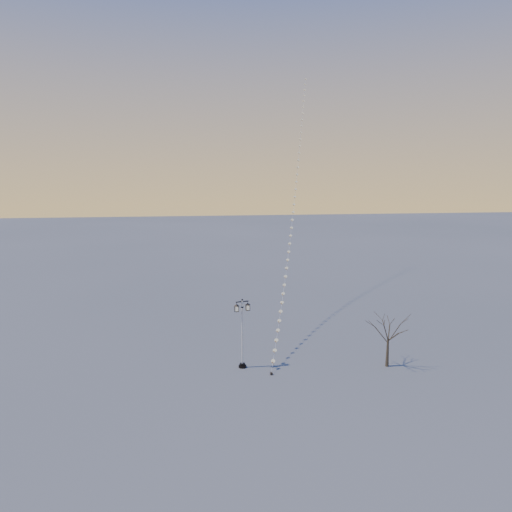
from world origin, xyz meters
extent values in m
plane|color=slate|center=(0.00, 0.00, 0.00)|extent=(300.00, 300.00, 0.00)
cylinder|color=black|center=(-1.45, 3.17, 0.08)|extent=(0.54, 0.54, 0.15)
cylinder|color=black|center=(-1.45, 3.17, 0.22)|extent=(0.39, 0.39, 0.14)
cylinder|color=silver|center=(-1.45, 3.17, 2.57)|extent=(0.13, 0.13, 4.55)
cylinder|color=black|center=(-1.45, 3.17, 4.31)|extent=(0.19, 0.19, 0.06)
cube|color=black|center=(-1.45, 3.17, 4.70)|extent=(0.91, 0.26, 0.06)
sphere|color=black|center=(-1.45, 3.17, 4.81)|extent=(0.14, 0.14, 0.14)
pyramid|color=black|center=(-1.85, 3.08, 4.55)|extent=(0.43, 0.43, 0.14)
cube|color=beige|center=(-1.85, 3.08, 4.25)|extent=(0.25, 0.25, 0.33)
cube|color=black|center=(-1.85, 3.08, 4.07)|extent=(0.29, 0.29, 0.04)
pyramid|color=black|center=(-1.06, 3.26, 4.55)|extent=(0.43, 0.43, 0.14)
cube|color=beige|center=(-1.06, 3.26, 4.25)|extent=(0.25, 0.25, 0.33)
cube|color=black|center=(-1.06, 3.26, 4.07)|extent=(0.29, 0.29, 0.04)
cone|color=#3D3222|center=(8.54, 1.68, 1.02)|extent=(0.24, 0.24, 2.04)
cylinder|color=black|center=(0.27, 1.53, 0.09)|extent=(0.19, 0.19, 0.19)
cylinder|color=black|center=(0.27, 1.53, 0.12)|extent=(0.03, 0.03, 0.23)
cone|color=orange|center=(6.32, 20.04, 13.19)|extent=(0.07, 0.07, 0.26)
cylinder|color=white|center=(0.27, 1.53, 0.56)|extent=(0.01, 0.01, 0.75)
camera|label=1|loc=(-5.95, -28.92, 12.88)|focal=34.34mm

